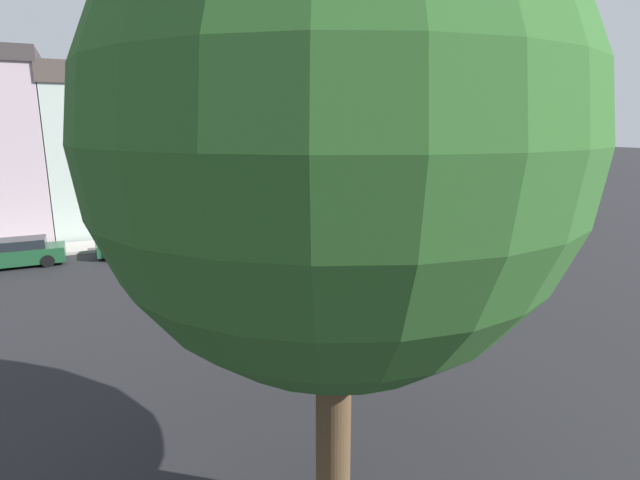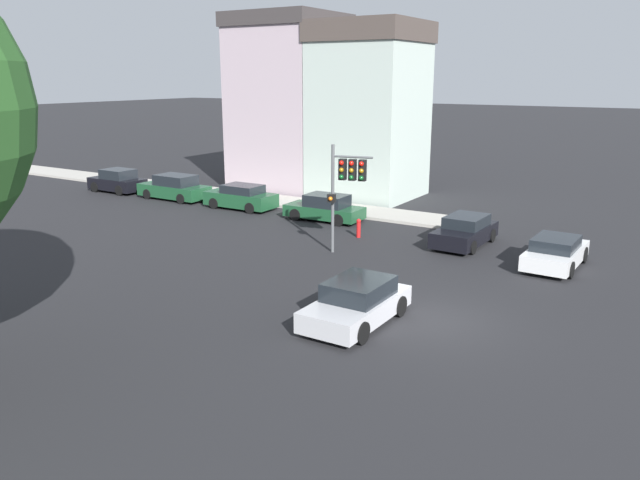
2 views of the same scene
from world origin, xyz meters
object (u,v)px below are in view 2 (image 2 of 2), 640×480
at_px(crossing_car_0, 357,303).
at_px(parked_car_1, 241,197).
at_px(crossing_car_2, 465,231).
at_px(parked_car_2, 175,188).
at_px(fire_hydrant, 359,227).
at_px(parked_car_0, 325,208).
at_px(traffic_signal, 347,178).
at_px(parked_car_3, 118,181).
at_px(crossing_car_1, 556,252).

distance_m(crossing_car_0, parked_car_1, 18.47).
xyz_separation_m(crossing_car_2, parked_car_2, (1.00, 19.34, 0.07)).
height_order(parked_car_2, fire_hydrant, parked_car_2).
distance_m(crossing_car_2, fire_hydrant, 5.03).
xyz_separation_m(parked_car_0, parked_car_2, (0.06, 11.20, 0.06)).
bearing_deg(parked_car_2, crossing_car_0, 149.37).
bearing_deg(parked_car_2, crossing_car_2, 177.67).
xyz_separation_m(crossing_car_2, parked_car_0, (0.93, 8.14, 0.01)).
bearing_deg(traffic_signal, parked_car_3, -116.83).
xyz_separation_m(parked_car_2, parked_car_3, (-0.14, 5.12, -0.01)).
bearing_deg(traffic_signal, parked_car_1, -130.15).
bearing_deg(crossing_car_2, crossing_car_1, 74.24).
bearing_deg(crossing_car_0, traffic_signal, -147.37).
height_order(parked_car_3, fire_hydrant, parked_car_3).
distance_m(crossing_car_0, parked_car_3, 27.36).
height_order(crossing_car_1, parked_car_0, parked_car_0).
bearing_deg(crossing_car_1, crossing_car_2, 73.94).
distance_m(parked_car_2, parked_car_3, 5.12).
height_order(crossing_car_2, parked_car_0, parked_car_0).
bearing_deg(parked_car_1, fire_hydrant, 165.39).
xyz_separation_m(parked_car_1, parked_car_2, (0.06, 5.41, 0.04)).
relative_size(crossing_car_2, fire_hydrant, 4.53).
bearing_deg(parked_car_2, parked_car_0, -179.72).
relative_size(crossing_car_1, crossing_car_2, 0.98).
distance_m(crossing_car_1, parked_car_3, 28.84).
bearing_deg(parked_car_1, crossing_car_0, 139.62).
distance_m(traffic_signal, parked_car_2, 16.42).
bearing_deg(parked_car_2, parked_car_3, 2.23).
bearing_deg(parked_car_1, parked_car_0, 179.39).
xyz_separation_m(crossing_car_0, parked_car_3, (11.74, 24.71, 0.06)).
relative_size(crossing_car_0, fire_hydrant, 4.54).
distance_m(traffic_signal, crossing_car_1, 9.14).
xyz_separation_m(parked_car_0, parked_car_1, (0.01, 5.78, 0.02)).
height_order(crossing_car_2, parked_car_3, parked_car_3).
xyz_separation_m(crossing_car_1, parked_car_0, (2.31, 12.44, 0.04)).
distance_m(crossing_car_1, parked_car_0, 12.65).
bearing_deg(parked_car_0, parked_car_2, -1.94).
bearing_deg(crossing_car_2, parked_car_0, -94.56).
bearing_deg(crossing_car_1, crossing_car_0, 158.65).
bearing_deg(parked_car_3, crossing_car_2, 178.94).
xyz_separation_m(traffic_signal, fire_hydrant, (2.81, 0.89, -2.89)).
height_order(traffic_signal, crossing_car_1, traffic_signal).
bearing_deg(parked_car_3, parked_car_2, -177.44).
height_order(crossing_car_1, parked_car_2, parked_car_2).
xyz_separation_m(crossing_car_0, fire_hydrant, (9.55, 5.11, -0.18)).
bearing_deg(crossing_car_1, parked_car_1, 84.44).
bearing_deg(parked_car_1, crossing_car_2, 175.60).
relative_size(traffic_signal, crossing_car_0, 1.14).
distance_m(parked_car_1, parked_car_2, 5.41).
bearing_deg(crossing_car_2, crossing_car_0, 3.32).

